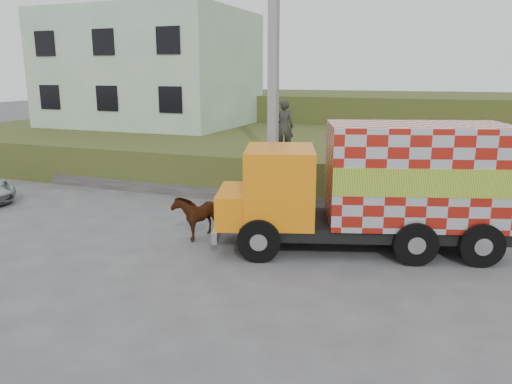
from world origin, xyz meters
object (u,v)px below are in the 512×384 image
at_px(utility_pole, 273,79).
at_px(cargo_truck, 376,186).
at_px(cow, 198,215).
at_px(pedestrian, 284,127).

height_order(utility_pole, cargo_truck, utility_pole).
relative_size(utility_pole, cow, 5.61).
relative_size(utility_pole, pedestrian, 4.20).
bearing_deg(utility_pole, cargo_truck, -42.48).
bearing_deg(cargo_truck, cow, 171.82).
xyz_separation_m(utility_pole, cargo_truck, (3.95, -3.62, -2.48)).
relative_size(cow, pedestrian, 0.75).
distance_m(cow, pedestrian, 5.56).
distance_m(utility_pole, pedestrian, 1.82).
height_order(utility_pole, cow, utility_pole).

